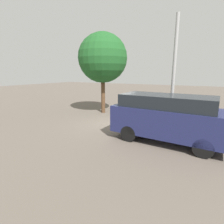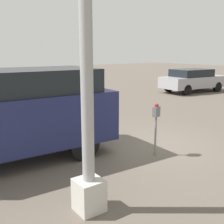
{
  "view_description": "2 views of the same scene",
  "coord_description": "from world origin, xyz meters",
  "px_view_note": "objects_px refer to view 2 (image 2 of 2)",
  "views": [
    {
      "loc": [
        5.25,
        -9.28,
        3.14
      ],
      "look_at": [
        0.41,
        -0.62,
        0.93
      ],
      "focal_mm": 28.0,
      "sensor_mm": 36.0,
      "label": 1
    },
    {
      "loc": [
        5.49,
        5.29,
        2.62
      ],
      "look_at": [
        1.16,
        -0.67,
        1.0
      ],
      "focal_mm": 45.0,
      "sensor_mm": 36.0,
      "label": 2
    }
  ],
  "objects_px": {
    "parking_meter_near": "(156,117)",
    "lamp_post": "(86,62)",
    "parked_van": "(7,113)",
    "car_distant": "(193,80)"
  },
  "relations": [
    {
      "from": "parking_meter_near",
      "to": "lamp_post",
      "type": "height_order",
      "value": "lamp_post"
    },
    {
      "from": "parking_meter_near",
      "to": "parked_van",
      "type": "bearing_deg",
      "value": -43.08
    },
    {
      "from": "parking_meter_near",
      "to": "car_distant",
      "type": "distance_m",
      "value": 11.98
    },
    {
      "from": "lamp_post",
      "to": "car_distant",
      "type": "xyz_separation_m",
      "value": [
        -12.62,
        -7.87,
        -1.67
      ]
    },
    {
      "from": "parking_meter_near",
      "to": "car_distant",
      "type": "relative_size",
      "value": 0.29
    },
    {
      "from": "parking_meter_near",
      "to": "lamp_post",
      "type": "bearing_deg",
      "value": 10.2
    },
    {
      "from": "lamp_post",
      "to": "parking_meter_near",
      "type": "bearing_deg",
      "value": -156.3
    },
    {
      "from": "parking_meter_near",
      "to": "parked_van",
      "type": "xyz_separation_m",
      "value": [
        3.1,
        -1.76,
        0.21
      ]
    },
    {
      "from": "lamp_post",
      "to": "parked_van",
      "type": "relative_size",
      "value": 1.25
    },
    {
      "from": "lamp_post",
      "to": "car_distant",
      "type": "height_order",
      "value": "lamp_post"
    }
  ]
}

